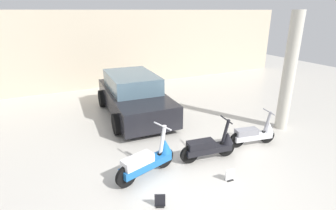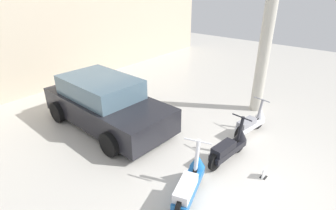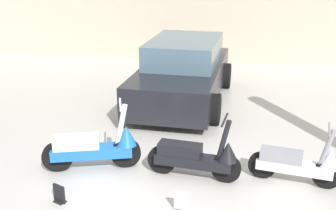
# 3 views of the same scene
# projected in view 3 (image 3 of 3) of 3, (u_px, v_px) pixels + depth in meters

# --- Properties ---
(ground_plane) EXTENTS (28.00, 28.00, 0.00)m
(ground_plane) POSITION_uv_depth(u_px,v_px,m) (161.00, 190.00, 6.09)
(ground_plane) COLOR beige
(wall_back) EXTENTS (19.60, 0.12, 3.47)m
(wall_back) POSITION_uv_depth(u_px,v_px,m) (208.00, 6.00, 13.01)
(wall_back) COLOR beige
(wall_back) RESTS_ON ground_plane
(scooter_front_left) EXTENTS (1.50, 0.74, 1.08)m
(scooter_front_left) POSITION_uv_depth(u_px,v_px,m) (96.00, 146.00, 6.58)
(scooter_front_left) COLOR black
(scooter_front_left) RESTS_ON ground_plane
(scooter_front_right) EXTENTS (1.44, 0.52, 1.01)m
(scooter_front_right) POSITION_uv_depth(u_px,v_px,m) (198.00, 157.00, 6.31)
(scooter_front_right) COLOR black
(scooter_front_right) RESTS_ON ground_plane
(scooter_front_center) EXTENTS (1.34, 0.53, 0.94)m
(scooter_front_center) POSITION_uv_depth(u_px,v_px,m) (299.00, 163.00, 6.16)
(scooter_front_center) COLOR black
(scooter_front_center) RESTS_ON ground_plane
(car_rear_left) EXTENTS (2.17, 4.23, 1.41)m
(car_rear_left) POSITION_uv_depth(u_px,v_px,m) (183.00, 72.00, 9.70)
(car_rear_left) COLOR black
(car_rear_left) RESTS_ON ground_plane
(placard_near_left_scooter) EXTENTS (0.20, 0.18, 0.26)m
(placard_near_left_scooter) POSITION_uv_depth(u_px,v_px,m) (59.00, 195.00, 5.75)
(placard_near_left_scooter) COLOR black
(placard_near_left_scooter) RESTS_ON ground_plane
(placard_near_right_scooter) EXTENTS (0.20, 0.13, 0.26)m
(placard_near_right_scooter) POSITION_uv_depth(u_px,v_px,m) (181.00, 203.00, 5.57)
(placard_near_right_scooter) COLOR black
(placard_near_right_scooter) RESTS_ON ground_plane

